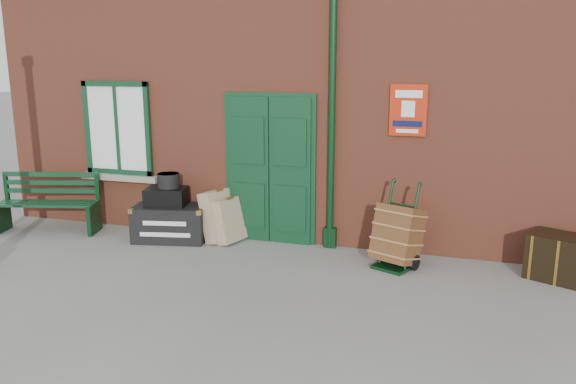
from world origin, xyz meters
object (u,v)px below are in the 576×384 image
at_px(bench, 49,201).
at_px(dark_trunk, 563,258).
at_px(houdini_trunk, 171,223).
at_px(porter_trolley, 397,235).

height_order(bench, dark_trunk, bench).
relative_size(houdini_trunk, dark_trunk, 1.37).
bearing_deg(houdini_trunk, dark_trunk, -12.18).
bearing_deg(porter_trolley, dark_trunk, 27.31).
xyz_separation_m(bench, houdini_trunk, (2.12, 0.15, -0.22)).
xyz_separation_m(houdini_trunk, dark_trunk, (5.52, -0.00, 0.01)).
bearing_deg(dark_trunk, bench, -154.59).
bearing_deg(dark_trunk, houdini_trunk, -155.73).
distance_m(bench, dark_trunk, 7.65).
xyz_separation_m(houdini_trunk, porter_trolley, (3.47, -0.14, 0.16)).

